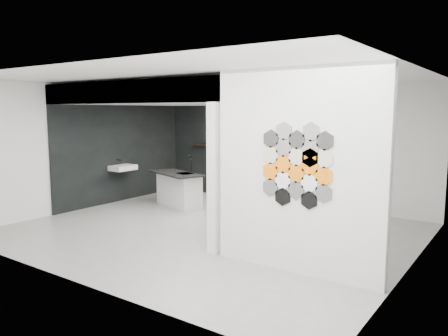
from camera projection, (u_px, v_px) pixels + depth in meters
The scene contains 17 objects.
floor at pixel (210, 230), 8.16m from camera, with size 7.00×6.00×0.01m, color slate.
partition_panel at pixel (297, 172), 5.89m from camera, with size 2.45×0.15×2.80m, color silver.
bay_clad_back at pixel (239, 152), 11.15m from camera, with size 4.40×0.04×2.35m, color black.
bay_clad_left at pixel (122, 153), 10.79m from camera, with size 0.04×4.00×2.35m, color black.
bulkhead at pixel (189, 95), 9.38m from camera, with size 4.40×4.00×0.40m, color silver.
corner_column at pixel (214, 179), 6.72m from camera, with size 0.16×0.16×2.35m, color silver.
fascia_beam at pixel (121, 92), 7.82m from camera, with size 4.40×0.16×0.40m, color silver.
wall_basin at pixel (123, 168), 10.54m from camera, with size 0.40×0.60×0.12m, color silver.
display_shelf at pixel (240, 147), 11.00m from camera, with size 3.00×0.15×0.04m, color black.
kitchen_island at pixel (179, 189), 10.20m from camera, with size 1.63×1.12×1.21m.
stockpot at pixel (213, 141), 11.46m from camera, with size 0.24×0.24×0.20m, color black.
kettle at pixel (265, 145), 10.57m from camera, with size 0.18×0.18×0.15m, color black.
glass_bowl at pixel (287, 147), 10.24m from camera, with size 0.12×0.12×0.09m, color gray.
glass_vase at pixel (289, 146), 10.21m from camera, with size 0.11×0.11×0.16m, color gray.
bottle_dark at pixel (233, 143), 11.10m from camera, with size 0.06×0.06×0.16m, color black.
utensil_cup at pixel (211, 143), 11.51m from camera, with size 0.07×0.07×0.09m, color black.
hex_tile_cluster at pixel (297, 165), 5.79m from camera, with size 1.04×0.02×1.16m.
Camera 1 is at (4.77, -6.35, 2.22)m, focal length 35.00 mm.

